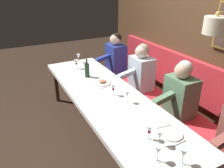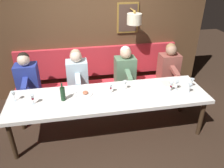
# 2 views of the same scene
# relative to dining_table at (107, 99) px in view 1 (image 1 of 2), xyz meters

# --- Properties ---
(ground_plane) EXTENTS (12.00, 12.00, 0.00)m
(ground_plane) POSITION_rel_dining_table_xyz_m (0.00, 0.00, -0.68)
(ground_plane) COLOR #332319
(dining_table) EXTENTS (0.90, 3.21, 0.74)m
(dining_table) POSITION_rel_dining_table_xyz_m (0.00, 0.00, 0.00)
(dining_table) COLOR white
(dining_table) RESTS_ON ground_plane
(banquette_bench) EXTENTS (0.52, 3.41, 0.45)m
(banquette_bench) POSITION_rel_dining_table_xyz_m (0.89, 0.00, -0.46)
(banquette_bench) COLOR red
(banquette_bench) RESTS_ON ground_plane
(back_wall_panel) EXTENTS (0.59, 4.61, 2.90)m
(back_wall_panel) POSITION_rel_dining_table_xyz_m (1.46, -0.01, 0.68)
(back_wall_panel) COLOR brown
(back_wall_panel) RESTS_ON ground_plane
(diner_near) EXTENTS (0.60, 0.40, 0.79)m
(diner_near) POSITION_rel_dining_table_xyz_m (0.88, -0.47, 0.13)
(diner_near) COLOR #567A5B
(diner_near) RESTS_ON banquette_bench
(diner_middle) EXTENTS (0.60, 0.40, 0.79)m
(diner_middle) POSITION_rel_dining_table_xyz_m (0.88, 0.47, 0.13)
(diner_middle) COLOR silver
(diner_middle) RESTS_ON banquette_bench
(diner_far) EXTENTS (0.60, 0.40, 0.79)m
(diner_far) POSITION_rel_dining_table_xyz_m (0.88, 1.39, 0.13)
(diner_far) COLOR #283893
(diner_far) RESTS_ON banquette_bench
(place_setting_0) EXTENTS (0.24, 0.32, 0.01)m
(place_setting_0) POSITION_rel_dining_table_xyz_m (0.20, -1.08, 0.06)
(place_setting_0) COLOR silver
(place_setting_0) RESTS_ON dining_table
(place_setting_1) EXTENTS (0.24, 0.32, 0.05)m
(place_setting_1) POSITION_rel_dining_table_xyz_m (0.11, 0.37, 0.07)
(place_setting_1) COLOR silver
(place_setting_1) RESTS_ON dining_table
(wine_glass_0) EXTENTS (0.07, 0.07, 0.16)m
(wine_glass_0) POSITION_rel_dining_table_xyz_m (0.01, -1.44, 0.17)
(wine_glass_0) COLOR silver
(wine_glass_0) RESTS_ON dining_table
(wine_glass_1) EXTENTS (0.07, 0.07, 0.16)m
(wine_glass_1) POSITION_rel_dining_table_xyz_m (-0.01, -1.15, 0.17)
(wine_glass_1) COLOR silver
(wine_glass_1) RESTS_ON dining_table
(wine_glass_2) EXTENTS (0.07, 0.07, 0.16)m
(wine_glass_2) POSITION_rel_dining_table_xyz_m (-0.03, 1.17, 0.17)
(wine_glass_2) COLOR silver
(wine_glass_2) RESTS_ON dining_table
(wine_glass_3) EXTENTS (0.07, 0.07, 0.16)m
(wine_glass_3) POSITION_rel_dining_table_xyz_m (-0.05, -1.03, 0.17)
(wine_glass_3) COLOR silver
(wine_glass_3) RESTS_ON dining_table
(wine_glass_4) EXTENTS (0.07, 0.07, 0.16)m
(wine_glass_4) POSITION_rel_dining_table_xyz_m (-0.15, -1.31, 0.17)
(wine_glass_4) COLOR silver
(wine_glass_4) RESTS_ON dining_table
(wine_glass_5) EXTENTS (0.07, 0.07, 0.16)m
(wine_glass_5) POSITION_rel_dining_table_xyz_m (0.08, -0.04, 0.17)
(wine_glass_5) COLOR silver
(wine_glass_5) RESTS_ON dining_table
(wine_glass_6) EXTENTS (0.07, 0.07, 0.16)m
(wine_glass_6) POSITION_rel_dining_table_xyz_m (0.12, 1.47, 0.17)
(wine_glass_6) COLOR silver
(wine_glass_6) RESTS_ON dining_table
(wine_glass_7) EXTENTS (0.07, 0.07, 0.16)m
(wine_glass_7) POSITION_rel_dining_table_xyz_m (0.15, -0.30, 0.17)
(wine_glass_7) COLOR silver
(wine_glass_7) RESTS_ON dining_table
(wine_bottle) EXTENTS (0.08, 0.08, 0.30)m
(wine_bottle) POSITION_rel_dining_table_xyz_m (0.00, 0.73, 0.17)
(wine_bottle) COLOR #19381E
(wine_bottle) RESTS_ON dining_table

